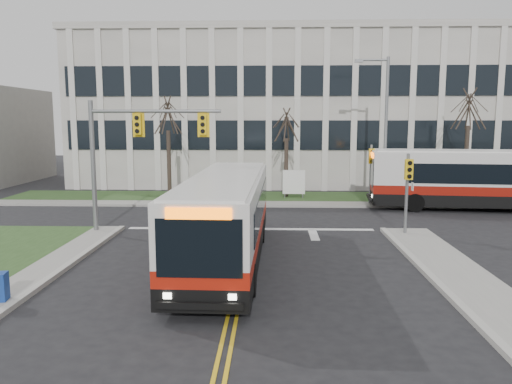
% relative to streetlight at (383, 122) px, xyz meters
% --- Properties ---
extents(ground, '(120.00, 120.00, 0.00)m').
position_rel_streetlight_xyz_m(ground, '(-8.03, -16.20, -5.19)').
color(ground, black).
rests_on(ground, ground).
extents(sidewalk_cross, '(44.00, 1.60, 0.14)m').
position_rel_streetlight_xyz_m(sidewalk_cross, '(-3.03, -1.00, -5.12)').
color(sidewalk_cross, '#9E9B93').
rests_on(sidewalk_cross, ground).
extents(building_lawn, '(44.00, 5.00, 0.12)m').
position_rel_streetlight_xyz_m(building_lawn, '(-3.03, 1.80, -5.13)').
color(building_lawn, '#2B491F').
rests_on(building_lawn, ground).
extents(office_building, '(40.00, 16.00, 12.00)m').
position_rel_streetlight_xyz_m(office_building, '(-3.03, 13.80, 0.81)').
color(office_building, silver).
rests_on(office_building, ground).
extents(mast_arm_signal, '(6.11, 0.38, 6.20)m').
position_rel_streetlight_xyz_m(mast_arm_signal, '(-13.65, -9.04, -0.94)').
color(mast_arm_signal, slate).
rests_on(mast_arm_signal, ground).
extents(signal_pole_near, '(0.34, 0.39, 3.80)m').
position_rel_streetlight_xyz_m(signal_pole_near, '(-0.83, -9.30, -2.69)').
color(signal_pole_near, slate).
rests_on(signal_pole_near, ground).
extents(signal_pole_far, '(0.34, 0.39, 3.80)m').
position_rel_streetlight_xyz_m(signal_pole_far, '(-0.83, -0.80, -2.69)').
color(signal_pole_far, slate).
rests_on(signal_pole_far, ground).
extents(streetlight, '(2.15, 0.25, 9.20)m').
position_rel_streetlight_xyz_m(streetlight, '(0.00, 0.00, 0.00)').
color(streetlight, slate).
rests_on(streetlight, ground).
extents(directory_sign, '(1.50, 0.12, 2.00)m').
position_rel_streetlight_xyz_m(directory_sign, '(-5.53, 1.30, -4.02)').
color(directory_sign, slate).
rests_on(directory_sign, ground).
extents(tree_left, '(1.80, 1.80, 7.70)m').
position_rel_streetlight_xyz_m(tree_left, '(-14.03, 1.80, 0.32)').
color(tree_left, '#42352B').
rests_on(tree_left, ground).
extents(tree_mid, '(1.80, 1.80, 6.82)m').
position_rel_streetlight_xyz_m(tree_mid, '(-6.03, 2.00, -0.31)').
color(tree_mid, '#42352B').
rests_on(tree_mid, ground).
extents(tree_right, '(1.80, 1.80, 8.25)m').
position_rel_streetlight_xyz_m(tree_right, '(5.97, 1.80, 0.71)').
color(tree_right, '#42352B').
rests_on(tree_right, ground).
extents(bus_main, '(2.84, 12.01, 3.19)m').
position_rel_streetlight_xyz_m(bus_main, '(-8.69, -13.64, -3.60)').
color(bus_main, silver).
rests_on(bus_main, ground).
extents(bus_cross, '(13.25, 4.19, 3.47)m').
position_rel_streetlight_xyz_m(bus_cross, '(5.56, -2.20, -3.46)').
color(bus_cross, silver).
rests_on(bus_cross, ground).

